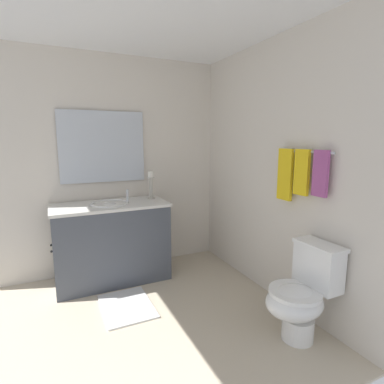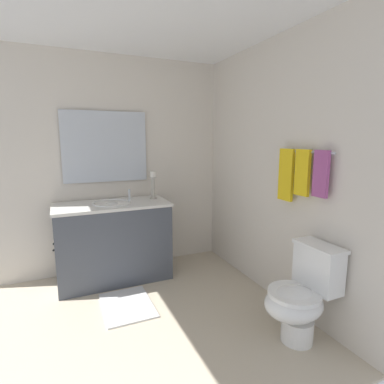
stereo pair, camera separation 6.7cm
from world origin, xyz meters
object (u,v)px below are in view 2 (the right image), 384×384
object	(u,v)px
candle_holder_tall	(153,184)
towel_near_corner	(321,174)
towel_bar	(305,152)
towel_near_vanity	(286,175)
towel_center	(302,173)
bath_mat	(127,305)
mirror	(105,147)
sink_basin	(112,207)
toilet	(301,296)
vanity_cabinet	(114,241)

from	to	relation	value
candle_holder_tall	towel_near_corner	bearing A→B (deg)	26.95
towel_bar	towel_near_vanity	xyz separation A→B (m)	(-0.19, -0.02, -0.21)
towel_near_vanity	towel_center	distance (m)	0.19
bath_mat	mirror	bearing A→B (deg)	-180.00
sink_basin	towel_near_corner	world-z (taller)	towel_near_corner
toilet	towel_bar	bearing A→B (deg)	141.26
candle_holder_tall	towel_bar	size ratio (longest dim) A/B	0.55
vanity_cabinet	mirror	xyz separation A→B (m)	(-0.28, 0.00, 1.02)
vanity_cabinet	towel_center	world-z (taller)	towel_center
towel_center	sink_basin	bearing A→B (deg)	-136.10
vanity_cabinet	towel_near_corner	xyz separation A→B (m)	(1.55, 1.31, 0.84)
vanity_cabinet	candle_holder_tall	distance (m)	0.77
towel_near_vanity	towel_center	bearing A→B (deg)	0.00
toilet	sink_basin	bearing A→B (deg)	-145.97
candle_holder_tall	towel_bar	world-z (taller)	towel_bar
bath_mat	towel_near_corner	bearing A→B (deg)	54.75
towel_near_corner	candle_holder_tall	bearing A→B (deg)	-153.05
vanity_cabinet	towel_bar	world-z (taller)	towel_bar
toilet	towel_near_corner	bearing A→B (deg)	113.10
sink_basin	mirror	bearing A→B (deg)	-179.80
sink_basin	towel_center	size ratio (longest dim) A/B	1.07
towel_center	bath_mat	size ratio (longest dim) A/B	0.63
towel_bar	vanity_cabinet	bearing A→B (deg)	-135.69
vanity_cabinet	toilet	distance (m)	1.98
towel_near_vanity	mirror	bearing A→B (deg)	-137.91
vanity_cabinet	mirror	distance (m)	1.05
sink_basin	toilet	xyz separation A→B (m)	(1.64, 1.11, -0.45)
towel_near_vanity	towel_near_corner	xyz separation A→B (m)	(0.38, 0.00, 0.05)
sink_basin	toilet	bearing A→B (deg)	34.03
candle_holder_tall	towel_near_corner	size ratio (longest dim) A/B	0.88
towel_center	bath_mat	bearing A→B (deg)	-119.34
towel_bar	bath_mat	distance (m)	2.08
vanity_cabinet	towel_near_vanity	world-z (taller)	towel_near_vanity
towel_center	mirror	bearing A→B (deg)	-141.38
candle_holder_tall	toilet	distance (m)	1.94
vanity_cabinet	towel_center	xyz separation A→B (m)	(1.36, 1.31, 0.83)
vanity_cabinet	towel_near_vanity	distance (m)	1.93
mirror	toilet	xyz separation A→B (m)	(1.92, 1.11, -1.08)
towel_near_vanity	towel_center	world-z (taller)	same
towel_bar	mirror	bearing A→B (deg)	-141.00
candle_holder_tall	bath_mat	world-z (taller)	candle_holder_tall
candle_holder_tall	towel_center	xyz separation A→B (m)	(1.44, 0.83, 0.24)
towel_bar	towel_near_corner	world-z (taller)	towel_near_corner
towel_center	towel_near_corner	size ratio (longest dim) A/B	1.05
toilet	towel_near_corner	world-z (taller)	towel_near_corner
sink_basin	towel_near_corner	distance (m)	2.08
mirror	towel_near_corner	size ratio (longest dim) A/B	2.59
towel_near_corner	bath_mat	world-z (taller)	towel_near_corner
bath_mat	towel_bar	bearing A→B (deg)	60.99
vanity_cabinet	candle_holder_tall	world-z (taller)	candle_holder_tall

